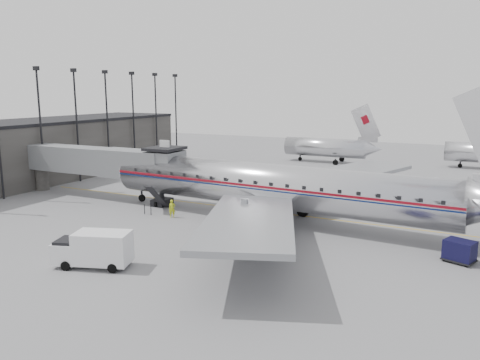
% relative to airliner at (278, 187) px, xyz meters
% --- Properties ---
extents(ground, '(160.00, 160.00, 0.00)m').
position_rel_airliner_xyz_m(ground, '(-4.49, -2.95, -3.41)').
color(ground, slate).
rests_on(ground, ground).
extents(terminal, '(12.00, 46.00, 8.00)m').
position_rel_airliner_xyz_m(terminal, '(-38.49, 7.05, 0.59)').
color(terminal, '#363431').
rests_on(terminal, ground).
extents(apron_line, '(60.00, 0.15, 0.01)m').
position_rel_airliner_xyz_m(apron_line, '(-1.49, 3.05, -3.41)').
color(apron_line, gold).
rests_on(apron_line, ground).
extents(jet_bridge, '(21.00, 6.20, 7.10)m').
position_rel_airliner_xyz_m(jet_bridge, '(-21.15, 0.72, 0.77)').
color(jet_bridge, slate).
rests_on(jet_bridge, ground).
extents(floodlight_masts, '(0.90, 42.25, 15.25)m').
position_rel_airliner_xyz_m(floodlight_masts, '(-31.99, 10.05, 4.95)').
color(floodlight_masts, black).
rests_on(floodlight_masts, ground).
extents(distant_aircraft_near, '(16.39, 3.20, 10.26)m').
position_rel_airliner_xyz_m(distant_aircraft_near, '(-6.28, 39.05, -0.68)').
color(distant_aircraft_near, silver).
rests_on(distant_aircraft_near, ground).
extents(airliner, '(42.92, 39.69, 13.57)m').
position_rel_airliner_xyz_m(airliner, '(0.00, 0.00, 0.00)').
color(airliner, silver).
rests_on(airliner, ground).
extents(service_van, '(5.80, 3.70, 2.55)m').
position_rel_airliner_xyz_m(service_van, '(-7.42, -16.56, -2.07)').
color(service_van, white).
rests_on(service_van, ground).
extents(baggage_cart_navy, '(2.52, 2.23, 1.64)m').
position_rel_airliner_xyz_m(baggage_cart_navy, '(15.89, -4.23, -2.54)').
color(baggage_cart_navy, black).
rests_on(baggage_cart_navy, ground).
extents(ramp_worker, '(0.77, 0.70, 1.78)m').
position_rel_airliner_xyz_m(ramp_worker, '(-9.89, -3.11, -2.53)').
color(ramp_worker, '#B5C617').
rests_on(ramp_worker, ground).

